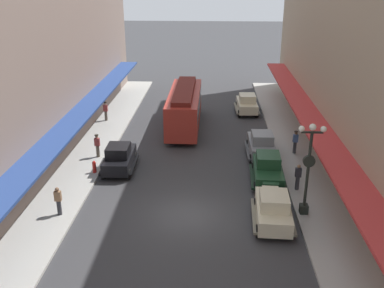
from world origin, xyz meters
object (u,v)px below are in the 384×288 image
Objects in this scene: parked_car_3 at (119,157)px; pedestrian_0 at (58,201)px; lamp_post_with_clock at (308,166)px; pedestrian_2 at (97,145)px; fire_hydrant at (94,167)px; pedestrian_4 at (106,111)px; pedestrian_1 at (298,177)px; parked_car_4 at (261,144)px; streetcar at (185,106)px; parked_car_2 at (247,103)px; parked_car_0 at (273,208)px; pedestrian_3 at (295,142)px; parked_car_1 at (268,169)px.

parked_car_3 is 6.43m from pedestrian_0.
lamp_post_with_clock is 15.06m from pedestrian_2.
pedestrian_4 reaches higher than fire_hydrant.
pedestrian_0 is 1.00× the size of pedestrian_1.
pedestrian_1 is 19.11m from pedestrian_4.
lamp_post_with_clock is 13.43m from pedestrian_0.
parked_car_4 is 8.36m from streetcar.
fire_hydrant is at bearing -152.62° from parked_car_3.
streetcar is at bearing 135.45° from parked_car_4.
parked_car_4 is at bearing -28.17° from pedestrian_4.
pedestrian_2 is at bearing -134.83° from parked_car_2.
lamp_post_with_clock is (1.81, 0.95, 2.04)m from parked_car_0.
pedestrian_2 is at bearing 144.91° from parked_car_0.
lamp_post_with_clock is at bearing -79.30° from parked_car_4.
pedestrian_0 is (-11.45, 0.10, 0.05)m from parked_car_0.
pedestrian_0 is at bearing -146.72° from pedestrian_3.
pedestrian_2 is 14.16m from pedestrian_3.
lamp_post_with_clock is at bearing -19.35° from fire_hydrant.
parked_car_2 is 2.62× the size of pedestrian_1.
pedestrian_4 is (-3.26, 9.79, 0.07)m from parked_car_3.
parked_car_4 is at bearing 16.38° from parked_car_3.
pedestrian_1 is at bearing 62.53° from parked_car_0.
pedestrian_2 is at bearing 137.55° from parked_car_3.
parked_car_3 is at bearing 27.38° from fire_hydrant.
parked_car_0 is 15.95m from streetcar.
pedestrian_3 is at bearing -74.21° from parked_car_2.
fire_hydrant is at bearing 153.62° from parked_car_0.
parked_car_0 is 1.00× the size of parked_car_1.
parked_car_3 is at bearing 71.68° from pedestrian_0.
parked_car_0 is 9.07m from parked_car_4.
parked_car_0 is 1.01× the size of parked_car_4.
pedestrian_0 is 16.96m from pedestrian_3.
parked_car_0 is 2.63× the size of pedestrian_1.
streetcar reaches higher than parked_car_3.
parked_car_4 is at bearing -88.04° from parked_car_2.
pedestrian_2 is (-11.28, -11.35, 0.07)m from parked_car_2.
parked_car_0 is 9.80m from pedestrian_3.
pedestrian_0 is (-11.72, -8.96, 0.05)m from parked_car_4.
fire_hydrant is at bearing -80.62° from pedestrian_4.
parked_car_0 is 2.89m from lamp_post_with_clock.
parked_car_2 is 22.34m from pedestrian_0.
pedestrian_4 is (-1.75, 10.58, 0.45)m from fire_hydrant.
pedestrian_1 is at bearing -55.96° from streetcar.
streetcar is at bearing 118.12° from lamp_post_with_clock.
parked_car_2 reaches higher than pedestrian_1.
pedestrian_3 is at bearing 8.05° from parked_car_4.
lamp_post_with_clock is at bearing -61.88° from streetcar.
parked_car_2 is 10.27m from parked_car_4.
pedestrian_3 reaches higher than fire_hydrant.
parked_car_0 is at bearing -26.38° from fire_hydrant.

